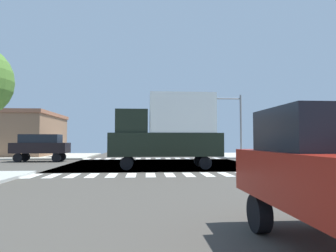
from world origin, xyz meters
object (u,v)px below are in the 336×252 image
at_px(sedan_crossing_2, 140,144).
at_px(box_truck_leading_1, 169,129).
at_px(street_lamp, 204,122).
at_px(bank_building, 10,134).
at_px(pickup_queued_1, 139,144).
at_px(traffic_signal_mast, 216,111).
at_px(suv_nearside_1, 41,145).

bearing_deg(sedan_crossing_2, box_truck_leading_1, 93.64).
distance_m(sedan_crossing_2, box_truck_leading_1, 39.38).
distance_m(street_lamp, sedan_crossing_2, 18.58).
relative_size(bank_building, pickup_queued_1, 2.38).
distance_m(street_lamp, box_truck_leading_1, 24.78).
bearing_deg(box_truck_leading_1, traffic_signal_mast, -28.17).
xyz_separation_m(pickup_queued_1, box_truck_leading_1, (2.50, -28.23, 1.27)).
bearing_deg(traffic_signal_mast, pickup_queued_1, 114.63).
xyz_separation_m(traffic_signal_mast, sedan_crossing_2, (-8.13, 28.77, -3.71)).
height_order(street_lamp, suv_nearside_1, street_lamp).
bearing_deg(suv_nearside_1, box_truck_leading_1, 56.34).
bearing_deg(bank_building, traffic_signal_mast, -15.80).
xyz_separation_m(street_lamp, bank_building, (-24.43, -6.65, -2.05)).
height_order(suv_nearside_1, sedan_crossing_2, suv_nearside_1).
height_order(traffic_signal_mast, street_lamp, street_lamp).
relative_size(traffic_signal_mast, street_lamp, 0.90).
xyz_separation_m(bank_building, pickup_queued_1, (14.95, 11.19, -1.25)).
height_order(traffic_signal_mast, suv_nearside_1, traffic_signal_mast).
xyz_separation_m(bank_building, sedan_crossing_2, (14.95, 22.24, -1.43)).
relative_size(traffic_signal_mast, pickup_queued_1, 1.34).
bearing_deg(box_truck_leading_1, sedan_crossing_2, 3.64).
xyz_separation_m(bank_building, box_truck_leading_1, (17.44, -17.04, 0.02)).
relative_size(pickup_queued_1, box_truck_leading_1, 0.71).
height_order(traffic_signal_mast, bank_building, traffic_signal_mast).
distance_m(street_lamp, pickup_queued_1, 11.02).
bearing_deg(suv_nearside_1, street_lamp, 133.64).
height_order(street_lamp, bank_building, street_lamp).
bearing_deg(traffic_signal_mast, suv_nearside_1, -167.74).
xyz_separation_m(suv_nearside_1, pickup_queued_1, (8.01, 21.23, -0.10)).
distance_m(suv_nearside_1, box_truck_leading_1, 12.68).
height_order(bank_building, suv_nearside_1, bank_building).
relative_size(street_lamp, sedan_crossing_2, 1.78).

